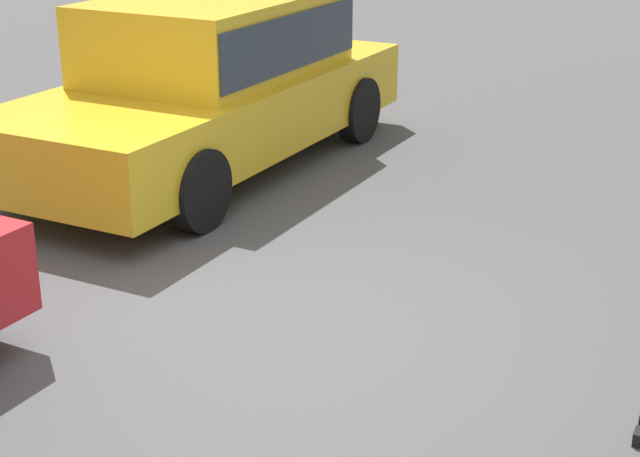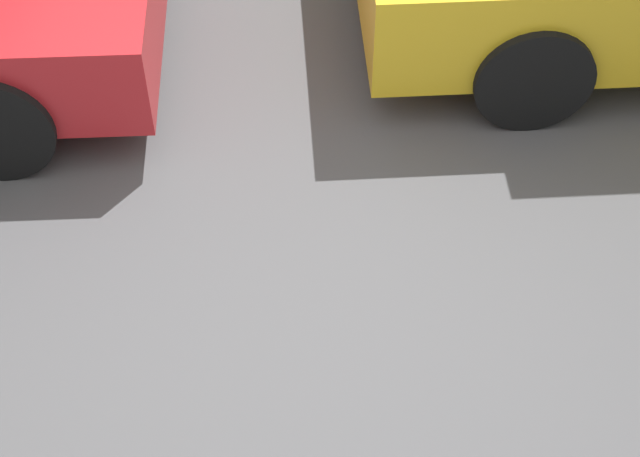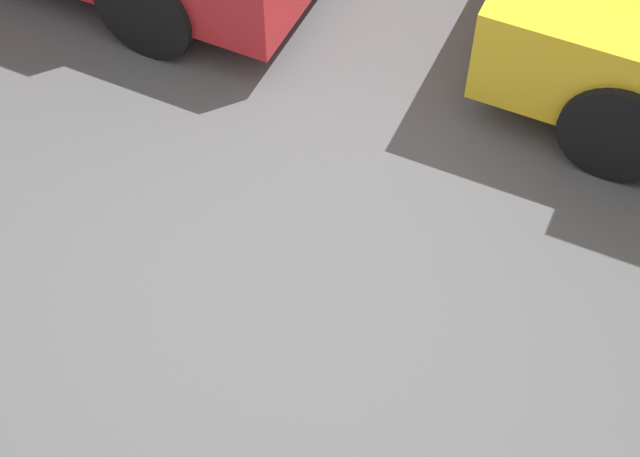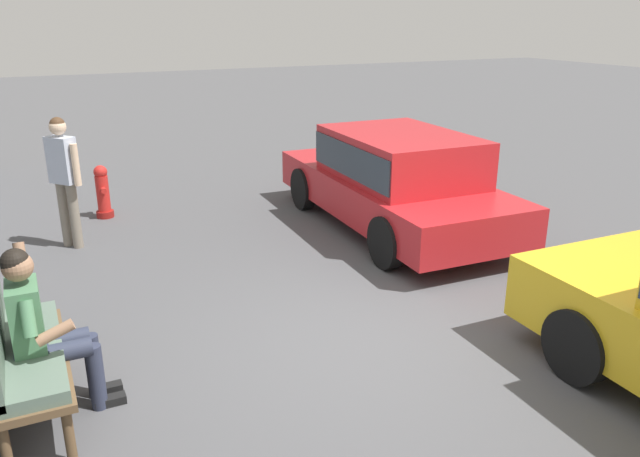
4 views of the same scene
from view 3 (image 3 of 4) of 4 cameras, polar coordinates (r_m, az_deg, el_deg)
The scene contains 1 object.
ground_plane at distance 5.12m, azimuth -1.24°, elevation -2.48°, with size 60.00×60.00×0.00m, color #4C4C4F.
Camera 3 is at (-1.24, 2.60, 4.24)m, focal length 55.00 mm.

